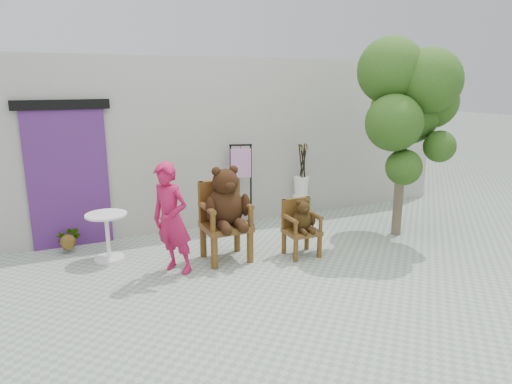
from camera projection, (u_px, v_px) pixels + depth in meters
ground_plane at (317, 272)px, 6.36m from camera, size 60.00×60.00×0.00m
back_wall at (233, 140)px, 8.74m from camera, size 9.00×1.00×3.00m
doorway at (68, 175)px, 7.13m from camera, size 1.40×0.11×2.33m
chair_big at (225, 207)px, 6.65m from camera, size 0.67×0.75×1.42m
chair_small at (301, 222)px, 6.88m from camera, size 0.49×0.48×0.88m
person at (172, 219)px, 6.12m from camera, size 0.64×0.69×1.57m
cafe_table at (107, 231)px, 6.73m from camera, size 0.60×0.60×0.70m
display_stand at (241, 195)px, 8.23m from camera, size 0.54×0.47×1.51m
stool_bucket at (301, 186)px, 8.73m from camera, size 0.32×0.32×1.45m
tree at (408, 101)px, 7.31m from camera, size 1.83×1.84×3.27m
potted_plant at (69, 239)px, 7.13m from camera, size 0.37×0.32×0.39m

